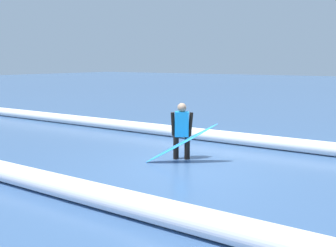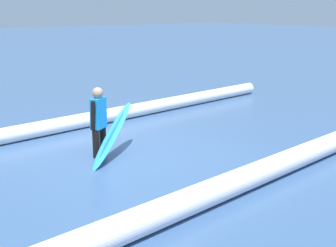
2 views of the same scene
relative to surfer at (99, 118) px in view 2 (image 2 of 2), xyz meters
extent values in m
plane|color=#3B5B88|center=(-0.40, 0.40, -0.78)|extent=(120.58, 120.58, 0.00)
cylinder|color=black|center=(-0.12, -0.07, -0.49)|extent=(0.14, 0.14, 0.58)
cylinder|color=black|center=(0.12, 0.07, -0.49)|extent=(0.14, 0.14, 0.58)
cube|color=#198CD8|center=(0.00, 0.00, 0.11)|extent=(0.39, 0.34, 0.62)
sphere|color=#9C7F67|center=(0.00, 0.00, 0.52)|extent=(0.22, 0.22, 0.22)
cylinder|color=black|center=(-0.19, -0.11, 0.11)|extent=(0.09, 0.18, 0.59)
cylinder|color=black|center=(0.19, 0.11, 0.11)|extent=(0.09, 0.14, 0.59)
ellipsoid|color=#268CE5|center=(-0.15, 0.27, -0.30)|extent=(1.61, 1.15, 1.00)
ellipsoid|color=blue|center=(-0.15, 0.27, -0.30)|extent=(1.23, 0.83, 0.81)
cylinder|color=white|center=(1.18, 3.23, -0.58)|extent=(23.39, 2.13, 0.41)
camera|label=1|loc=(-3.98, 6.70, 1.59)|focal=34.35mm
camera|label=2|loc=(4.32, 7.66, 2.16)|focal=47.57mm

